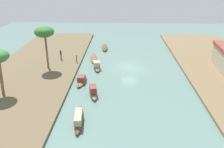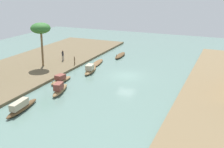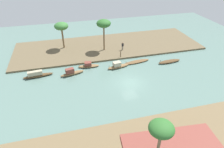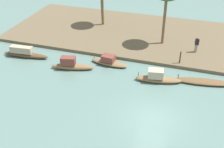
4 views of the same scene
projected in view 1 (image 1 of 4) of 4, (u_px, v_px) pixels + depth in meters
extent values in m
plane|color=slate|center=(130.00, 67.00, 36.56)|extent=(70.64, 70.64, 0.00)
cube|color=brown|center=(40.00, 65.00, 36.99)|extent=(40.81, 13.31, 0.34)
cube|color=brown|center=(222.00, 67.00, 35.98)|extent=(40.81, 13.31, 0.34)
ellipsoid|color=brown|center=(82.00, 81.00, 31.41)|extent=(3.98, 1.50, 0.41)
cube|color=brown|center=(81.00, 78.00, 31.10)|extent=(1.36, 1.08, 0.61)
cylinder|color=brown|center=(78.00, 84.00, 29.71)|extent=(0.07, 0.07, 0.39)
ellipsoid|color=brown|center=(97.00, 67.00, 36.16)|extent=(4.36, 1.77, 0.47)
cube|color=tan|center=(97.00, 64.00, 35.65)|extent=(1.54, 1.18, 0.76)
cylinder|color=brown|center=(98.00, 69.00, 34.30)|extent=(0.07, 0.07, 0.49)
ellipsoid|color=brown|center=(105.00, 47.00, 45.38)|extent=(4.79, 1.51, 0.46)
cylinder|color=brown|center=(105.00, 49.00, 43.33)|extent=(0.07, 0.07, 0.46)
ellipsoid|color=brown|center=(94.00, 58.00, 39.90)|extent=(5.45, 1.86, 0.36)
cylinder|color=brown|center=(94.00, 61.00, 37.62)|extent=(0.07, 0.07, 0.44)
ellipsoid|color=brown|center=(79.00, 119.00, 23.19)|extent=(5.10, 1.33, 0.49)
cube|color=tan|center=(78.00, 117.00, 22.57)|extent=(2.46, 0.93, 0.69)
ellipsoid|color=brown|center=(93.00, 92.00, 28.42)|extent=(4.33, 1.81, 0.53)
cube|color=brown|center=(93.00, 89.00, 27.78)|extent=(1.56, 1.10, 0.78)
cylinder|color=gray|center=(61.00, 57.00, 38.74)|extent=(0.41, 0.41, 0.85)
cube|color=#232328|center=(61.00, 53.00, 38.43)|extent=(0.44, 0.33, 0.67)
sphere|color=#9E7556|center=(60.00, 50.00, 38.24)|extent=(0.23, 0.23, 0.23)
cylinder|color=#4C3823|center=(77.00, 59.00, 37.33)|extent=(0.14, 0.14, 1.28)
cylinder|color=brown|center=(47.00, 52.00, 34.43)|extent=(0.31, 0.42, 5.19)
ellipsoid|color=#2D6628|center=(44.00, 32.00, 33.11)|extent=(2.92, 2.92, 1.61)
cylinder|color=brown|center=(1.00, 77.00, 27.17)|extent=(0.35, 0.69, 4.34)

